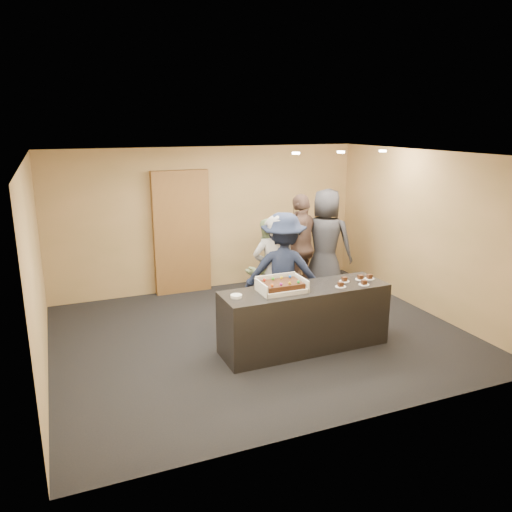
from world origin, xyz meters
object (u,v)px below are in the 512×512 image
serving_counter (304,318)px  person_brown_extra (301,247)px  person_navy_man (283,272)px  person_server_grey (274,273)px  storage_cabinet (182,233)px  cake_box (281,288)px  plate_stack (236,296)px  person_dark_suit (326,243)px  person_sage_man (268,271)px  sheet_cake (282,284)px

serving_counter → person_brown_extra: person_brown_extra is taller
person_navy_man → person_server_grey: bearing=1.9°
storage_cabinet → cake_box: bearing=-78.5°
plate_stack → person_dark_suit: bearing=38.0°
storage_cabinet → person_navy_man: 2.51m
person_server_grey → person_sage_man: person_server_grey is taller
person_server_grey → person_dark_suit: person_dark_suit is taller
person_dark_suit → person_sage_man: bearing=71.9°
person_server_grey → person_brown_extra: person_brown_extra is taller
person_dark_suit → person_navy_man: bearing=82.9°
cake_box → person_server_grey: person_server_grey is taller
person_server_grey → person_dark_suit: 1.86m
sheet_cake → person_brown_extra: (1.29, 1.92, -0.04)m
plate_stack → person_server_grey: person_server_grey is taller
sheet_cake → person_navy_man: person_navy_man is taller
person_sage_man → person_server_grey: bearing=72.0°
person_navy_man → storage_cabinet: bearing=-39.5°
serving_counter → person_navy_man: (0.02, 0.77, 0.47)m
cake_box → person_brown_extra: person_brown_extra is taller
person_server_grey → person_navy_man: size_ratio=0.99×
person_dark_suit → sheet_cake: bearing=90.8°
person_brown_extra → person_navy_man: bearing=23.8°
plate_stack → person_navy_man: size_ratio=0.08×
storage_cabinet → sheet_cake: bearing=-78.6°
person_sage_man → person_dark_suit: 1.71m
storage_cabinet → person_server_grey: 2.41m
person_navy_man → person_dark_suit: size_ratio=0.92×
storage_cabinet → plate_stack: size_ratio=15.05×
cake_box → person_brown_extra: (1.29, 1.90, 0.02)m
serving_counter → plate_stack: size_ratio=15.73×
cake_box → person_sage_man: 1.11m
serving_counter → person_navy_man: 0.90m
serving_counter → cake_box: cake_box is taller
sheet_cake → serving_counter: bearing=-0.0°
serving_counter → cake_box: (-0.36, 0.02, 0.49)m
cake_box → person_server_grey: 0.85m
serving_counter → person_navy_man: size_ratio=1.31×
plate_stack → serving_counter: bearing=0.1°
plate_stack → person_sage_man: person_sage_man is taller
serving_counter → person_brown_extra: (0.93, 1.92, 0.51)m
person_dark_suit → person_brown_extra: bearing=41.2°
plate_stack → person_brown_extra: person_brown_extra is taller
person_navy_man → person_dark_suit: bearing=-114.2°
serving_counter → plate_stack: plate_stack is taller
serving_counter → person_brown_extra: bearing=63.5°
storage_cabinet → person_navy_man: (1.00, -2.29, -0.23)m
person_sage_man → person_brown_extra: 1.31m
plate_stack → person_sage_man: 1.44m
plate_stack → person_brown_extra: size_ratio=0.08×
storage_cabinet → person_dark_suit: size_ratio=1.15×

